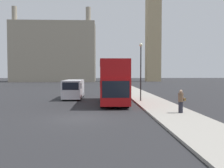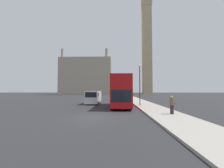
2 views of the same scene
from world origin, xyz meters
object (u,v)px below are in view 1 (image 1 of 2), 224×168
pedestrian (181,101)px  street_lamp (141,63)px  red_double_decker_bus (113,80)px  white_van (74,89)px

pedestrian → street_lamp: (-1.68, 8.11, 3.10)m
pedestrian → street_lamp: street_lamp is taller
red_double_decker_bus → street_lamp: street_lamp is taller
white_van → pedestrian: white_van is taller
red_double_decker_bus → white_van: bearing=134.1°
red_double_decker_bus → street_lamp: 3.48m
pedestrian → red_double_decker_bus: bearing=121.9°
red_double_decker_bus → white_van: 6.62m
street_lamp → red_double_decker_bus: bearing=-167.6°
white_van → street_lamp: 8.98m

